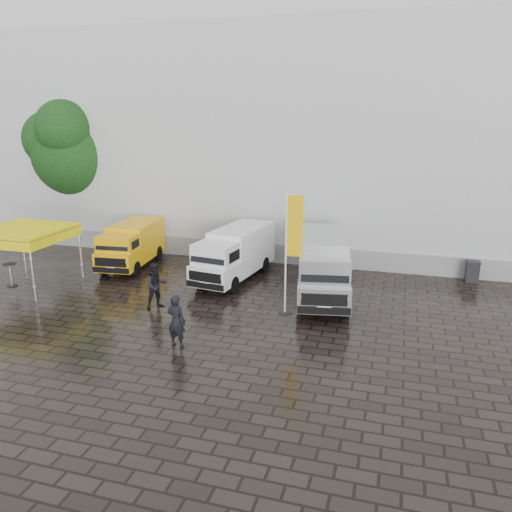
{
  "coord_description": "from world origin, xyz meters",
  "views": [
    {
      "loc": [
        5.16,
        -16.57,
        7.51
      ],
      "look_at": [
        -0.36,
        2.2,
        1.97
      ],
      "focal_mm": 35.0,
      "sensor_mm": 36.0,
      "label": 1
    }
  ],
  "objects_px": {
    "person_front": "(176,321)",
    "cocktail_table": "(11,275)",
    "van_white": "(234,255)",
    "flagpole": "(291,247)",
    "person_tent": "(157,285)",
    "van_silver": "(323,268)",
    "canopy_tent": "(23,231)",
    "wheelie_bin": "(472,271)",
    "van_yellow": "(132,246)"
  },
  "relations": [
    {
      "from": "flagpole",
      "to": "cocktail_table",
      "type": "distance_m",
      "value": 13.04
    },
    {
      "from": "person_front",
      "to": "van_yellow",
      "type": "bearing_deg",
      "value": -45.24
    },
    {
      "from": "cocktail_table",
      "to": "wheelie_bin",
      "type": "relative_size",
      "value": 1.06
    },
    {
      "from": "van_silver",
      "to": "person_tent",
      "type": "bearing_deg",
      "value": -164.08
    },
    {
      "from": "van_silver",
      "to": "person_front",
      "type": "bearing_deg",
      "value": -132.97
    },
    {
      "from": "canopy_tent",
      "to": "cocktail_table",
      "type": "bearing_deg",
      "value": -158.27
    },
    {
      "from": "van_yellow",
      "to": "cocktail_table",
      "type": "xyz_separation_m",
      "value": [
        -3.76,
        -4.22,
        -0.56
      ]
    },
    {
      "from": "flagpole",
      "to": "person_front",
      "type": "relative_size",
      "value": 2.65
    },
    {
      "from": "van_white",
      "to": "van_silver",
      "type": "distance_m",
      "value": 4.55
    },
    {
      "from": "person_tent",
      "to": "wheelie_bin",
      "type": "bearing_deg",
      "value": -16.34
    },
    {
      "from": "van_yellow",
      "to": "wheelie_bin",
      "type": "distance_m",
      "value": 16.59
    },
    {
      "from": "person_tent",
      "to": "person_front",
      "type": "bearing_deg",
      "value": -98.58
    },
    {
      "from": "van_yellow",
      "to": "person_front",
      "type": "relative_size",
      "value": 2.59
    },
    {
      "from": "van_yellow",
      "to": "flagpole",
      "type": "bearing_deg",
      "value": -28.77
    },
    {
      "from": "van_white",
      "to": "flagpole",
      "type": "bearing_deg",
      "value": -36.58
    },
    {
      "from": "van_silver",
      "to": "person_tent",
      "type": "height_order",
      "value": "van_silver"
    },
    {
      "from": "person_front",
      "to": "van_white",
      "type": "bearing_deg",
      "value": -80.01
    },
    {
      "from": "van_silver",
      "to": "canopy_tent",
      "type": "distance_m",
      "value": 13.32
    },
    {
      "from": "person_front",
      "to": "cocktail_table",
      "type": "bearing_deg",
      "value": -13.15
    },
    {
      "from": "canopy_tent",
      "to": "wheelie_bin",
      "type": "bearing_deg",
      "value": 17.87
    },
    {
      "from": "canopy_tent",
      "to": "person_tent",
      "type": "relative_size",
      "value": 1.87
    },
    {
      "from": "canopy_tent",
      "to": "cocktail_table",
      "type": "relative_size",
      "value": 3.28
    },
    {
      "from": "flagpole",
      "to": "van_yellow",
      "type": "bearing_deg",
      "value": 157.16
    },
    {
      "from": "van_yellow",
      "to": "canopy_tent",
      "type": "xyz_separation_m",
      "value": [
        -3.04,
        -3.93,
        1.44
      ]
    },
    {
      "from": "van_white",
      "to": "van_silver",
      "type": "xyz_separation_m",
      "value": [
        4.37,
        -1.25,
        0.11
      ]
    },
    {
      "from": "van_yellow",
      "to": "person_front",
      "type": "distance_m",
      "value": 9.87
    },
    {
      "from": "van_silver",
      "to": "flagpole",
      "type": "bearing_deg",
      "value": -123.95
    },
    {
      "from": "flagpole",
      "to": "cocktail_table",
      "type": "relative_size",
      "value": 4.6
    },
    {
      "from": "van_silver",
      "to": "canopy_tent",
      "type": "bearing_deg",
      "value": 179.73
    },
    {
      "from": "van_yellow",
      "to": "van_silver",
      "type": "relative_size",
      "value": 0.79
    },
    {
      "from": "van_white",
      "to": "wheelie_bin",
      "type": "distance_m",
      "value": 11.12
    },
    {
      "from": "flagpole",
      "to": "person_tent",
      "type": "relative_size",
      "value": 2.62
    },
    {
      "from": "canopy_tent",
      "to": "person_front",
      "type": "height_order",
      "value": "canopy_tent"
    },
    {
      "from": "van_yellow",
      "to": "van_silver",
      "type": "xyz_separation_m",
      "value": [
        10.04,
        -1.69,
        0.2
      ]
    },
    {
      "from": "van_yellow",
      "to": "van_silver",
      "type": "height_order",
      "value": "van_silver"
    },
    {
      "from": "van_yellow",
      "to": "van_white",
      "type": "relative_size",
      "value": 0.87
    },
    {
      "from": "van_white",
      "to": "flagpole",
      "type": "height_order",
      "value": "flagpole"
    },
    {
      "from": "van_silver",
      "to": "canopy_tent",
      "type": "relative_size",
      "value": 1.72
    },
    {
      "from": "flagpole",
      "to": "wheelie_bin",
      "type": "xyz_separation_m",
      "value": [
        7.32,
        6.16,
        -2.21
      ]
    },
    {
      "from": "van_yellow",
      "to": "cocktail_table",
      "type": "bearing_deg",
      "value": -137.63
    },
    {
      "from": "cocktail_table",
      "to": "wheelie_bin",
      "type": "distance_m",
      "value": 21.21
    },
    {
      "from": "van_yellow",
      "to": "cocktail_table",
      "type": "relative_size",
      "value": 4.48
    },
    {
      "from": "cocktail_table",
      "to": "person_front",
      "type": "distance_m",
      "value": 10.49
    },
    {
      "from": "flagpole",
      "to": "person_tent",
      "type": "xyz_separation_m",
      "value": [
        -5.26,
        -0.88,
        -1.78
      ]
    },
    {
      "from": "cocktail_table",
      "to": "person_front",
      "type": "relative_size",
      "value": 0.58
    },
    {
      "from": "wheelie_bin",
      "to": "van_silver",
      "type": "bearing_deg",
      "value": -146.56
    },
    {
      "from": "person_front",
      "to": "person_tent",
      "type": "relative_size",
      "value": 0.99
    },
    {
      "from": "wheelie_bin",
      "to": "person_tent",
      "type": "distance_m",
      "value": 14.43
    },
    {
      "from": "person_tent",
      "to": "flagpole",
      "type": "bearing_deg",
      "value": -36.06
    },
    {
      "from": "canopy_tent",
      "to": "cocktail_table",
      "type": "height_order",
      "value": "canopy_tent"
    }
  ]
}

